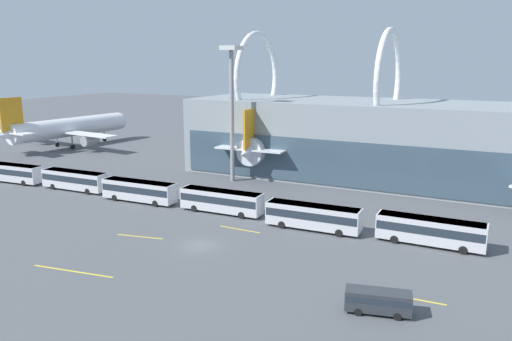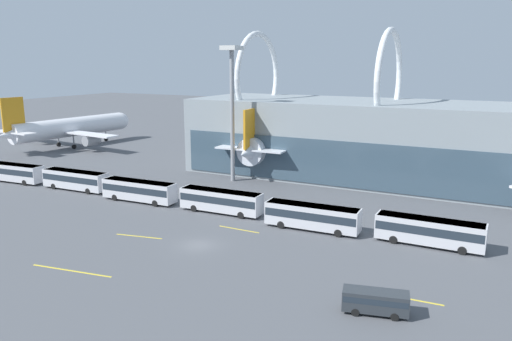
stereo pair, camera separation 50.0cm
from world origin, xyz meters
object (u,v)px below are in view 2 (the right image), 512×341
at_px(shuttle_bus_4, 312,215).
at_px(shuttle_bus_2, 139,190).
at_px(shuttle_bus_0, 13,172).
at_px(shuttle_bus_1, 75,179).
at_px(airliner_at_gate_near, 68,128).
at_px(shuttle_bus_3, 221,200).
at_px(airliner_at_gate_far, 278,142).
at_px(service_van_foreground, 375,300).
at_px(floodlight_mast, 232,94).
at_px(shuttle_bus_5, 429,230).

bearing_deg(shuttle_bus_4, shuttle_bus_2, 177.59).
bearing_deg(shuttle_bus_0, shuttle_bus_1, -0.53).
relative_size(airliner_at_gate_near, shuttle_bus_2, 3.02).
bearing_deg(shuttle_bus_3, airliner_at_gate_far, 98.59).
height_order(shuttle_bus_3, shuttle_bus_4, same).
xyz_separation_m(service_van_foreground, floodlight_mast, (-35.83, 37.47, 14.76)).
distance_m(shuttle_bus_0, shuttle_bus_4, 58.13).
relative_size(shuttle_bus_0, shuttle_bus_1, 1.01).
relative_size(shuttle_bus_1, shuttle_bus_5, 1.01).
relative_size(shuttle_bus_0, shuttle_bus_2, 1.01).
bearing_deg(shuttle_bus_1, floodlight_mast, 39.28).
bearing_deg(shuttle_bus_1, shuttle_bus_4, -3.20).
distance_m(airliner_at_gate_near, airliner_at_gate_far, 58.33).
relative_size(shuttle_bus_5, service_van_foreground, 2.10).
relative_size(airliner_at_gate_far, shuttle_bus_2, 2.72).
distance_m(shuttle_bus_0, shuttle_bus_3, 43.61).
height_order(airliner_at_gate_far, shuttle_bus_3, airliner_at_gate_far).
distance_m(airliner_at_gate_near, shuttle_bus_5, 98.29).
bearing_deg(service_van_foreground, airliner_at_gate_near, 138.24).
bearing_deg(airliner_at_gate_near, service_van_foreground, -112.61).
bearing_deg(floodlight_mast, shuttle_bus_0, -151.47).
height_order(shuttle_bus_4, floodlight_mast, floodlight_mast).
xyz_separation_m(airliner_at_gate_near, shuttle_bus_0, (20.63, -31.83, -3.05)).
distance_m(service_van_foreground, floodlight_mast, 53.90).
bearing_deg(shuttle_bus_4, airliner_at_gate_far, 119.21).
xyz_separation_m(airliner_at_gate_near, shuttle_bus_2, (49.70, -31.55, -3.05)).
height_order(shuttle_bus_4, shuttle_bus_5, same).
height_order(shuttle_bus_0, shuttle_bus_1, same).
xyz_separation_m(shuttle_bus_2, shuttle_bus_3, (14.53, 0.80, 0.00)).
relative_size(airliner_at_gate_far, shuttle_bus_5, 2.74).
bearing_deg(shuttle_bus_1, shuttle_bus_5, -1.93).
xyz_separation_m(airliner_at_gate_near, airliner_at_gate_far, (58.30, 2.02, 0.33)).
bearing_deg(floodlight_mast, airliner_at_gate_far, 80.61).
xyz_separation_m(airliner_at_gate_near, shuttle_bus_1, (35.17, -30.87, -3.05)).
height_order(airliner_at_gate_near, shuttle_bus_3, airliner_at_gate_near).
bearing_deg(airliner_at_gate_far, shuttle_bus_2, 164.09).
height_order(airliner_at_gate_near, service_van_foreground, airliner_at_gate_near).
xyz_separation_m(airliner_at_gate_far, service_van_foreground, (33.40, -52.16, -4.09)).
distance_m(airliner_at_gate_near, shuttle_bus_1, 46.89).
height_order(airliner_at_gate_near, floodlight_mast, floodlight_mast).
xyz_separation_m(shuttle_bus_0, service_van_foreground, (71.07, -18.31, -0.71)).
height_order(shuttle_bus_5, service_van_foreground, shuttle_bus_5).
distance_m(shuttle_bus_2, shuttle_bus_3, 14.55).
xyz_separation_m(shuttle_bus_0, floodlight_mast, (35.23, 19.16, 14.05)).
bearing_deg(shuttle_bus_1, shuttle_bus_2, -4.71).
bearing_deg(shuttle_bus_3, shuttle_bus_1, 178.56).
bearing_deg(floodlight_mast, shuttle_bus_3, -65.18).
relative_size(shuttle_bus_3, shuttle_bus_5, 1.01).
bearing_deg(shuttle_bus_5, shuttle_bus_0, -179.01).
bearing_deg(shuttle_bus_3, shuttle_bus_5, -1.68).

